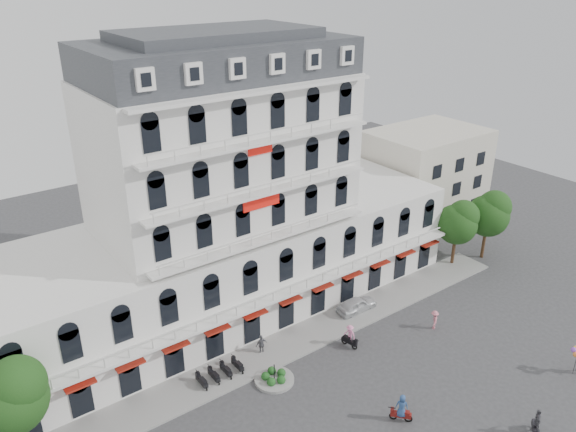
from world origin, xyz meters
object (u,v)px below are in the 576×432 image
Objects in this scene: rider_east at (402,408)px; rider_center at (350,335)px; parked_car at (357,304)px; rider_northeast at (537,422)px.

rider_east is 9.18m from rider_center.
rider_east is (-7.11, -12.41, 0.45)m from parked_car.
rider_northeast is (-0.49, -18.99, 0.44)m from parked_car.
rider_northeast is at bearing -174.95° from rider_east.
rider_east is at bearing -29.56° from rider_center.
rider_northeast is at bearing 178.45° from parked_car.
parked_car is 1.83× the size of rider_east.
parked_car is 5.66m from rider_center.
parked_car is 14.31m from rider_east.
parked_car is 19.00m from rider_northeast.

